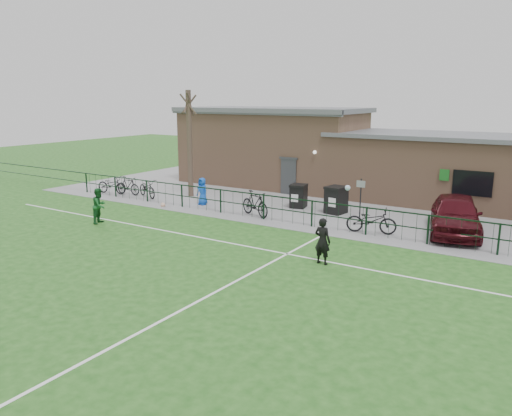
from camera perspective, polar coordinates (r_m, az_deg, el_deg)
The scene contains 21 objects.
ground at distance 16.40m, azimuth -9.56°, elevation -7.67°, with size 90.00×90.00×0.00m, color #1D4E17.
paving_strip at distance 27.50m, azimuth 9.61°, elevation 0.63°, with size 34.00×13.00×0.02m, color gray.
pitch_line_touch at distance 22.49m, azimuth 3.86°, elevation -1.91°, with size 28.00×0.10×0.01m, color white.
pitch_line_mid at distance 19.37m, azimuth -1.60°, elevation -4.29°, with size 28.00×0.10×0.01m, color white.
pitch_line_perp at distance 15.20m, azimuth -3.89°, elevation -9.16°, with size 0.10×16.00×0.01m, color white.
perimeter_fence at distance 22.52m, azimuth 4.13°, elevation -0.33°, with size 28.00×0.10×1.20m, color black.
bare_tree at distance 28.69m, azimuth -7.60°, elevation 7.24°, with size 0.30×0.30×6.00m, color #433328.
wheelie_bin_left at distance 25.84m, azimuth 4.89°, elevation 1.29°, with size 0.74×0.84×1.12m, color black.
wheelie_bin_right at distance 24.75m, azimuth 9.14°, elevation 0.82°, with size 0.83×0.94×1.25m, color black.
sign_post at distance 23.18m, azimuth 11.84°, elevation 0.86°, with size 0.06×0.06×2.00m, color black.
car_maroon at distance 22.35m, azimuth 21.84°, elevation -0.69°, with size 1.94×4.83×1.65m, color #420B12.
bicycle_a at distance 30.69m, azimuth -16.17°, elevation 2.57°, with size 0.70×2.01×1.05m, color black.
bicycle_b at distance 30.08m, azimuth -14.41°, elevation 2.49°, with size 0.50×1.76×1.06m, color black.
bicycle_c at distance 29.08m, azimuth -12.32°, elevation 2.23°, with size 0.69×1.97×1.03m, color black.
bicycle_d at distance 23.86m, azimuth -0.12°, elevation 0.51°, with size 0.57×2.03×1.22m, color black.
bicycle_e at distance 21.43m, azimuth 13.04°, elevation -1.39°, with size 0.73×2.09×1.10m, color black.
spectator_child at distance 26.53m, azimuth -6.16°, elevation 1.92°, with size 0.71×0.46×1.45m, color blue.
goalkeeper_kick at distance 17.29m, azimuth 7.70°, elevation -3.57°, with size 0.96×3.72×2.20m.
outfield_player at distance 23.67m, azimuth -17.45°, elevation 0.26°, with size 0.78×0.61×1.61m, color #185725.
ball_ground at distance 26.47m, azimuth -10.58°, elevation 0.37°, with size 0.23×0.23×0.23m, color white.
clubhouse at distance 30.22m, azimuth 10.48°, elevation 5.92°, with size 24.25×5.40×4.96m.
Camera 1 is at (10.46, -11.30, 5.64)m, focal length 35.00 mm.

